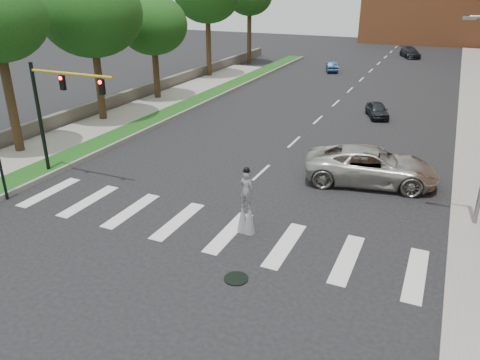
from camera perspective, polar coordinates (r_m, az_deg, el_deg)
ground_plane at (r=20.21m, az=-5.90°, el=-6.93°), size 160.00×160.00×0.00m
grass_median at (r=41.79m, az=-6.08°, el=9.22°), size 2.00×60.00×0.25m
median_curb at (r=41.28m, az=-4.80°, el=9.11°), size 0.20×60.00×0.28m
sidewalk_left at (r=35.76m, az=-18.34°, el=5.71°), size 4.00×60.00×0.18m
stone_wall at (r=46.24m, az=-10.87°, el=10.83°), size 0.50×56.00×1.10m
manhole at (r=17.52m, az=-0.48°, el=-11.92°), size 0.90×0.90×0.04m
traffic_signal at (r=26.70m, az=-21.70°, el=8.67°), size 5.30×0.23×6.20m
secondary_signal at (r=25.49m, az=-27.25°, el=1.86°), size 0.25×0.21×3.23m
stilt_performer at (r=19.95m, az=0.78°, el=-3.33°), size 0.84×0.55×3.04m
suv_crossing at (r=25.96m, az=15.70°, el=1.67°), size 7.40×4.40×1.93m
car_near at (r=39.23m, az=16.38°, el=8.20°), size 2.56×3.74×1.18m
car_mid at (r=58.75m, az=11.16°, el=13.41°), size 2.27×3.77×1.17m
car_far at (r=72.83m, az=20.03°, el=14.39°), size 3.62×5.16×1.39m
tree_2 at (r=37.15m, az=-17.70°, el=18.78°), size 7.36×7.36×11.07m
tree_3 at (r=43.51m, az=-10.57°, el=18.04°), size 6.02×6.02×9.09m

